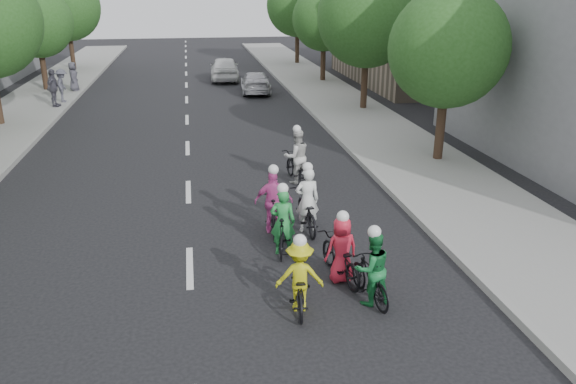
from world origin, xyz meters
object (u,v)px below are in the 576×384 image
object	(u,v)px
follow_car_lead	(256,82)
spectator_0	(62,86)
cyclist_0	(371,273)
cyclist_4	(282,229)
follow_car_trail	(225,68)
cyclist_5	(299,281)
cyclist_3	(307,208)
cyclist_2	(273,207)
cyclist_6	(341,255)
spectator_1	(53,88)
cyclist_1	(296,162)
spectator_2	(73,76)

from	to	relation	value
follow_car_lead	spectator_0	world-z (taller)	spectator_0
cyclist_0	cyclist_4	distance (m)	2.83
follow_car_trail	cyclist_5	bearing A→B (deg)	92.00
cyclist_0	cyclist_3	xyz separation A→B (m)	(-0.54, 3.68, -0.03)
cyclist_5	follow_car_lead	xyz separation A→B (m)	(1.94, 23.58, 0.02)
cyclist_2	follow_car_lead	bearing A→B (deg)	-87.84
cyclist_6	spectator_1	bearing A→B (deg)	-73.75
cyclist_5	spectator_1	bearing A→B (deg)	-59.32
cyclist_3	follow_car_lead	bearing A→B (deg)	-94.32
cyclist_3	spectator_1	distance (m)	19.43
cyclist_1	spectator_1	world-z (taller)	spectator_1
spectator_1	spectator_2	size ratio (longest dim) A/B	1.14
cyclist_3	cyclist_6	world-z (taller)	cyclist_3
cyclist_2	spectator_1	distance (m)	18.97
cyclist_0	spectator_1	xyz separation A→B (m)	(-10.11, 20.57, 0.47)
cyclist_4	spectator_1	bearing A→B (deg)	-53.00
cyclist_0	follow_car_lead	world-z (taller)	cyclist_0
cyclist_6	follow_car_lead	size ratio (longest dim) A/B	0.46
cyclist_1	spectator_2	distance (m)	20.39
spectator_0	cyclist_1	bearing A→B (deg)	-148.76
cyclist_1	spectator_2	xyz separation A→B (m)	(-9.87, 17.84, 0.31)
follow_car_lead	cyclist_0	bearing A→B (deg)	93.03
cyclist_5	follow_car_lead	distance (m)	23.66
cyclist_3	spectator_0	xyz separation A→B (m)	(-9.38, 18.13, 0.41)
spectator_1	follow_car_trail	bearing A→B (deg)	-35.97
follow_car_trail	spectator_0	xyz separation A→B (m)	(-8.94, -6.76, 0.23)
follow_car_lead	cyclist_6	bearing A→B (deg)	92.09
cyclist_6	spectator_0	xyz separation A→B (m)	(-9.56, 20.80, 0.45)
cyclist_1	spectator_0	world-z (taller)	cyclist_1
cyclist_0	spectator_0	distance (m)	23.95
cyclist_0	cyclist_6	distance (m)	1.07
cyclist_1	spectator_1	bearing A→B (deg)	-62.47
cyclist_2	cyclist_4	bearing A→B (deg)	98.66
cyclist_1	follow_car_trail	world-z (taller)	cyclist_1
cyclist_4	spectator_2	bearing A→B (deg)	-58.08
cyclist_1	cyclist_6	xyz separation A→B (m)	(-0.25, -6.40, -0.10)
cyclist_0	cyclist_3	size ratio (longest dim) A/B	0.87
cyclist_6	spectator_2	world-z (taller)	spectator_2
cyclist_2	follow_car_lead	distance (m)	19.98
cyclist_6	spectator_0	world-z (taller)	spectator_0
cyclist_3	spectator_0	world-z (taller)	spectator_0
cyclist_6	spectator_2	distance (m)	26.08
cyclist_0	spectator_2	distance (m)	27.14
cyclist_0	follow_car_trail	xyz separation A→B (m)	(-0.98, 28.56, 0.15)
cyclist_3	cyclist_2	bearing A→B (deg)	-5.19
follow_car_lead	spectator_1	world-z (taller)	spectator_1
cyclist_6	follow_car_lead	bearing A→B (deg)	-102.40
cyclist_3	follow_car_trail	xyz separation A→B (m)	(-0.44, 24.88, 0.18)
cyclist_2	cyclist_5	bearing A→B (deg)	96.78
cyclist_0	cyclist_3	distance (m)	3.72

